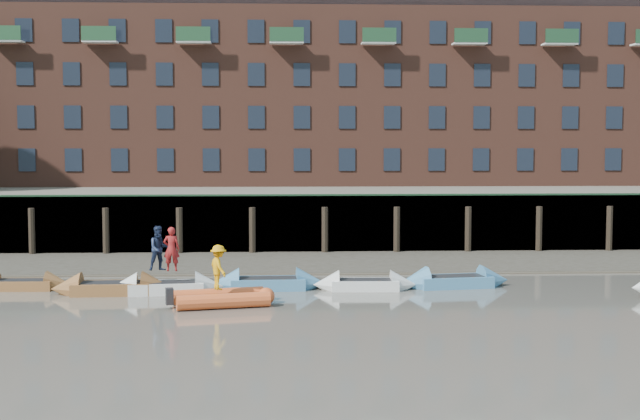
{
  "coord_description": "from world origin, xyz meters",
  "views": [
    {
      "loc": [
        -0.52,
        -27.14,
        6.25
      ],
      "look_at": [
        1.28,
        12.0,
        3.2
      ],
      "focal_mm": 50.0,
      "sensor_mm": 36.0,
      "label": 1
    }
  ],
  "objects": [
    {
      "name": "ground",
      "position": [
        0.0,
        0.0,
        0.0
      ],
      "size": [
        220.0,
        220.0,
        0.0
      ],
      "primitive_type": "plane",
      "color": "#615C53",
      "rests_on": "ground"
    },
    {
      "name": "foreshore",
      "position": [
        0.0,
        18.0,
        0.0
      ],
      "size": [
        110.0,
        8.0,
        0.5
      ],
      "primitive_type": "cube",
      "color": "#3D382F",
      "rests_on": "ground"
    },
    {
      "name": "mud_band",
      "position": [
        0.0,
        14.6,
        0.0
      ],
      "size": [
        110.0,
        1.6,
        0.1
      ],
      "primitive_type": "cube",
      "color": "#4C4336",
      "rests_on": "ground"
    },
    {
      "name": "river_wall",
      "position": [
        -0.0,
        22.38,
        1.59
      ],
      "size": [
        110.0,
        1.23,
        3.3
      ],
      "color": "#2D2A26",
      "rests_on": "ground"
    },
    {
      "name": "bank_terrace",
      "position": [
        0.0,
        36.0,
        1.6
      ],
      "size": [
        110.0,
        28.0,
        3.2
      ],
      "primitive_type": "cube",
      "color": "#5E594D",
      "rests_on": "ground"
    },
    {
      "name": "apartment_terrace",
      "position": [
        -0.0,
        36.99,
        12.82
      ],
      "size": [
        80.6,
        15.56,
        20.98
      ],
      "color": "brown",
      "rests_on": "bank_terrace"
    },
    {
      "name": "rowboat_1",
      "position": [
        -11.35,
        10.48,
        0.21
      ],
      "size": [
        4.12,
        1.26,
        1.19
      ],
      "rotation": [
        0.0,
        0.0,
        -0.02
      ],
      "color": "brown",
      "rests_on": "ground"
    },
    {
      "name": "rowboat_2",
      "position": [
        -7.37,
        9.17,
        0.25
      ],
      "size": [
        4.93,
        1.59,
        1.42
      ],
      "rotation": [
        0.0,
        0.0,
        0.04
      ],
      "color": "brown",
      "rests_on": "ground"
    },
    {
      "name": "rowboat_3",
      "position": [
        -5.16,
        9.26,
        0.24
      ],
      "size": [
        4.8,
        1.8,
        1.36
      ],
      "rotation": [
        0.0,
        0.0,
        0.09
      ],
      "color": "silver",
      "rests_on": "ground"
    },
    {
      "name": "rowboat_4",
      "position": [
        -1.01,
        10.08,
        0.25
      ],
      "size": [
        4.87,
        1.57,
        1.4
      ],
      "rotation": [
        0.0,
        0.0,
        0.04
      ],
      "color": "teal",
      "rests_on": "ground"
    },
    {
      "name": "rowboat_5",
      "position": [
        3.07,
        9.77,
        0.22
      ],
      "size": [
        4.39,
        1.41,
        1.26
      ],
      "rotation": [
        0.0,
        0.0,
        -0.03
      ],
      "color": "silver",
      "rests_on": "ground"
    },
    {
      "name": "rowboat_6",
      "position": [
        6.96,
        10.27,
        0.25
      ],
      "size": [
        5.01,
        2.09,
        1.41
      ],
      "rotation": [
        0.0,
        0.0,
        0.14
      ],
      "color": "teal",
      "rests_on": "ground"
    },
    {
      "name": "rib_tender",
      "position": [
        -2.58,
        6.43,
        0.29
      ],
      "size": [
        3.93,
        2.52,
        0.66
      ],
      "rotation": [
        0.0,
        0.0,
        0.22
      ],
      "color": "#DB5827",
      "rests_on": "ground"
    },
    {
      "name": "person_rower_a",
      "position": [
        -4.94,
        9.32,
        1.83
      ],
      "size": [
        0.68,
        0.46,
        1.82
      ],
      "primitive_type": "imported",
      "rotation": [
        0.0,
        0.0,
        3.18
      ],
      "color": "maroon",
      "rests_on": "rowboat_3"
    },
    {
      "name": "person_rower_b",
      "position": [
        -5.45,
        9.45,
        1.84
      ],
      "size": [
        1.1,
        0.99,
        1.85
      ],
      "primitive_type": "imported",
      "rotation": [
        0.0,
        0.0,
        0.4
      ],
      "color": "#19233F",
      "rests_on": "rowboat_3"
    },
    {
      "name": "person_rib_crew",
      "position": [
        -2.83,
        6.42,
        1.47
      ],
      "size": [
        1.04,
        1.27,
        1.71
      ],
      "primitive_type": "imported",
      "rotation": [
        0.0,
        0.0,
        2.01
      ],
      "color": "orange",
      "rests_on": "rib_tender"
    }
  ]
}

